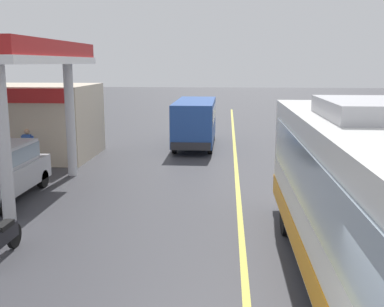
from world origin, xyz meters
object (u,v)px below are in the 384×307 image
object	(u,v)px
pedestrian_near_pump	(28,146)
motorcycle_parked_forecourt	(2,239)
minibus_opposing_lane	(195,119)
coach_bus_main	(374,212)
car_at_pump	(2,168)

from	to	relation	value
pedestrian_near_pump	motorcycle_parked_forecourt	bearing A→B (deg)	-69.72
minibus_opposing_lane	motorcycle_parked_forecourt	xyz separation A→B (m)	(-3.40, -14.65, -1.03)
coach_bus_main	pedestrian_near_pump	size ratio (longest dim) A/B	6.65
minibus_opposing_lane	car_at_pump	bearing A→B (deg)	-119.04
coach_bus_main	minibus_opposing_lane	bearing A→B (deg)	105.44
motorcycle_parked_forecourt	pedestrian_near_pump	xyz separation A→B (m)	(-3.36, 9.09, 0.49)
car_at_pump	pedestrian_near_pump	distance (m)	4.70
minibus_opposing_lane	motorcycle_parked_forecourt	bearing A→B (deg)	-103.06
car_at_pump	motorcycle_parked_forecourt	bearing A→B (deg)	-63.86
coach_bus_main	car_at_pump	size ratio (longest dim) A/B	2.63
motorcycle_parked_forecourt	minibus_opposing_lane	bearing A→B (deg)	76.94
coach_bus_main	pedestrian_near_pump	distance (m)	15.25
car_at_pump	motorcycle_parked_forecourt	distance (m)	5.08
minibus_opposing_lane	pedestrian_near_pump	distance (m)	8.77
coach_bus_main	minibus_opposing_lane	size ratio (longest dim) A/B	1.80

